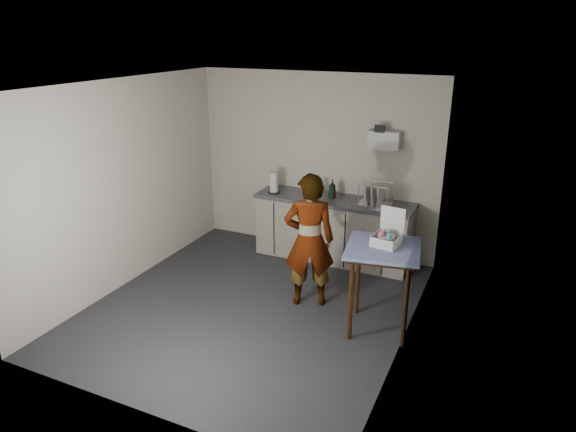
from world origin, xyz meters
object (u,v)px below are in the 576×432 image
at_px(soda_can, 334,194).
at_px(bakery_box, 387,237).
at_px(side_table, 383,258).
at_px(dish_rack, 375,200).
at_px(dark_bottle, 317,189).
at_px(paper_towel, 274,183).
at_px(kitchen_counter, 333,231).
at_px(standing_man, 309,240).
at_px(soap_bottle, 332,189).

xyz_separation_m(soda_can, bakery_box, (1.12, -1.49, 0.11)).
xyz_separation_m(side_table, dish_rack, (-0.52, 1.52, 0.12)).
relative_size(side_table, dark_bottle, 4.14).
bearing_deg(dark_bottle, paper_towel, -173.29).
xyz_separation_m(kitchen_counter, side_table, (1.10, -1.55, 0.44)).
height_order(dark_bottle, bakery_box, bakery_box).
height_order(paper_towel, dish_rack, paper_towel).
bearing_deg(dish_rack, soda_can, 175.91).
xyz_separation_m(paper_towel, bakery_box, (2.00, -1.37, 0.02)).
bearing_deg(kitchen_counter, soda_can, 108.44).
xyz_separation_m(kitchen_counter, standing_man, (0.17, -1.33, 0.39)).
relative_size(standing_man, soda_can, 14.44).
distance_m(standing_man, paper_towel, 1.64).
bearing_deg(soap_bottle, paper_towel, -173.23).
xyz_separation_m(soda_can, dark_bottle, (-0.24, -0.04, 0.06)).
xyz_separation_m(side_table, soda_can, (-1.11, 1.57, 0.10)).
bearing_deg(paper_towel, bakery_box, -34.48).
bearing_deg(bakery_box, soap_bottle, 136.64).
height_order(kitchen_counter, bakery_box, bakery_box).
height_order(dark_bottle, dish_rack, dish_rack).
relative_size(soda_can, paper_towel, 0.37).
height_order(side_table, soda_can, soda_can).
height_order(soda_can, paper_towel, paper_towel).
distance_m(paper_towel, bakery_box, 2.43).
xyz_separation_m(dark_bottle, paper_towel, (-0.64, -0.08, 0.03)).
xyz_separation_m(kitchen_counter, dish_rack, (0.58, -0.03, 0.55)).
distance_m(kitchen_counter, side_table, 1.95).
distance_m(side_table, dish_rack, 1.61).
bearing_deg(soda_can, dish_rack, -4.09).
distance_m(kitchen_counter, soda_can, 0.54).
bearing_deg(side_table, standing_man, 157.21).
relative_size(soda_can, bakery_box, 0.29).
relative_size(side_table, bakery_box, 2.57).
bearing_deg(standing_man, dish_rack, -132.09).
xyz_separation_m(dish_rack, bakery_box, (0.53, -1.45, 0.10)).
relative_size(kitchen_counter, paper_towel, 7.23).
distance_m(soap_bottle, dark_bottle, 0.22).
relative_size(side_table, standing_man, 0.61).
distance_m(soap_bottle, bakery_box, 1.87).
xyz_separation_m(side_table, soap_bottle, (-1.13, 1.55, 0.18)).
bearing_deg(soda_can, side_table, -54.77).
bearing_deg(bakery_box, dish_rack, 118.89).
bearing_deg(soda_can, bakery_box, -53.10).
distance_m(kitchen_counter, soap_bottle, 0.62).
height_order(kitchen_counter, soda_can, soda_can).
bearing_deg(dark_bottle, kitchen_counter, 5.49).
bearing_deg(paper_towel, standing_man, -49.38).
relative_size(soap_bottle, soda_can, 2.42).
relative_size(soap_bottle, dish_rack, 0.63).
bearing_deg(dish_rack, bakery_box, -69.88).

